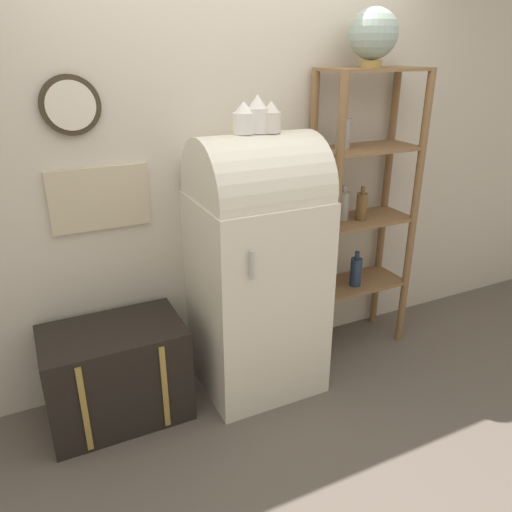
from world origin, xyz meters
TOP-DOWN VIEW (x-y plane):
  - ground_plane at (0.00, 0.00)m, footprint 12.00×12.00m
  - wall_back at (-0.01, 0.57)m, footprint 7.00×0.09m
  - refrigerator at (-0.00, 0.23)m, footprint 0.69×0.66m
  - suitcase_trunk at (-0.86, 0.27)m, footprint 0.76×0.49m
  - shelf_unit at (0.82, 0.35)m, footprint 0.68×0.35m
  - globe at (0.79, 0.33)m, footprint 0.28×0.28m
  - vase_left at (-0.07, 0.25)m, footprint 0.11×0.11m
  - vase_center at (0.01, 0.24)m, footprint 0.11×0.11m
  - vase_right at (0.08, 0.22)m, footprint 0.10×0.10m

SIDE VIEW (x-z plane):
  - ground_plane at x=0.00m, z-range 0.00..0.00m
  - suitcase_trunk at x=-0.86m, z-range 0.00..0.57m
  - refrigerator at x=0.00m, z-range 0.03..1.60m
  - shelf_unit at x=0.82m, z-range 0.11..1.99m
  - wall_back at x=-0.01m, z-range 0.00..2.70m
  - vase_right at x=0.08m, z-range 1.56..1.72m
  - vase_left at x=-0.07m, z-range 1.56..1.73m
  - vase_center at x=0.01m, z-range 1.56..1.76m
  - globe at x=0.79m, z-range 1.89..2.22m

